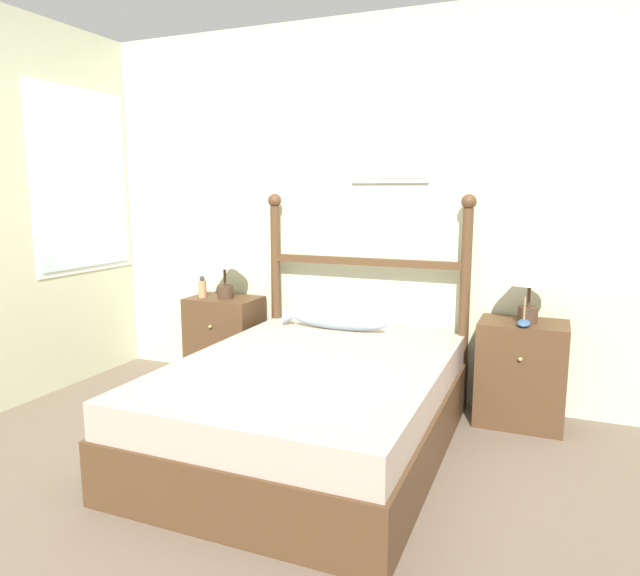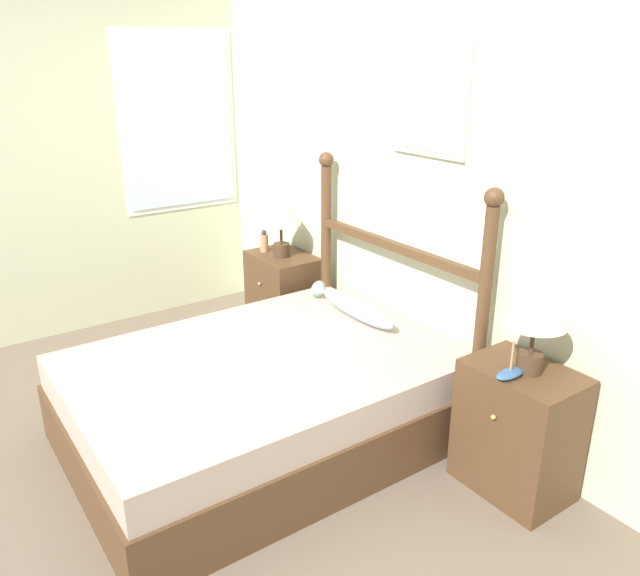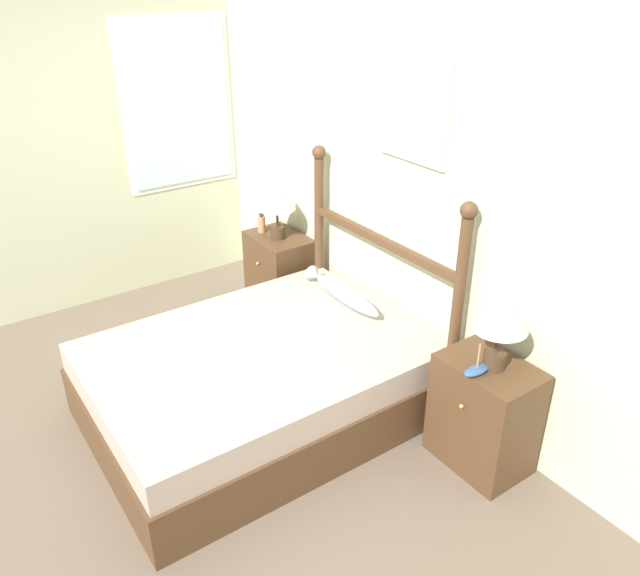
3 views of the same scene
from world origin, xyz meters
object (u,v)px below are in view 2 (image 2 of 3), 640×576
(nightstand_left, at_px, (283,297))
(model_boat, at_px, (510,373))
(fish_pillow, at_px, (353,307))
(nightstand_right, at_px, (518,430))
(bottle, at_px, (264,242))
(bed, at_px, (259,400))
(table_lamp_left, at_px, (281,214))
(table_lamp_right, at_px, (537,309))

(nightstand_left, relative_size, model_boat, 3.67)
(fish_pillow, bearing_deg, nightstand_right, 2.78)
(model_boat, relative_size, fish_pillow, 0.24)
(bottle, xyz_separation_m, model_boat, (2.23, -0.05, -0.05))
(bed, relative_size, table_lamp_left, 4.56)
(bed, xyz_separation_m, fish_pillow, (-0.15, 0.74, 0.31))
(nightstand_left, bearing_deg, table_lamp_left, -37.53)
(nightstand_left, distance_m, fish_pillow, 0.92)
(table_lamp_right, distance_m, fish_pillow, 1.27)
(bottle, distance_m, model_boat, 2.23)
(table_lamp_right, relative_size, bottle, 2.59)
(nightstand_left, height_order, fish_pillow, nightstand_left)
(table_lamp_left, height_order, table_lamp_right, same)
(nightstand_left, distance_m, table_lamp_left, 0.62)
(nightstand_left, bearing_deg, fish_pillow, -3.73)
(nightstand_right, relative_size, table_lamp_left, 1.52)
(nightstand_right, height_order, table_lamp_left, table_lamp_left)
(table_lamp_left, relative_size, table_lamp_right, 1.00)
(bed, relative_size, nightstand_left, 3.00)
(table_lamp_left, height_order, bottle, table_lamp_left)
(bed, bearing_deg, table_lamp_left, 142.44)
(table_lamp_left, height_order, model_boat, table_lamp_left)
(model_boat, bearing_deg, table_lamp_right, 82.40)
(bottle, relative_size, model_boat, 0.93)
(bottle, relative_size, fish_pillow, 0.22)
(model_boat, height_order, fish_pillow, model_boat)
(bed, bearing_deg, fish_pillow, 101.60)
(bed, bearing_deg, model_boat, 33.28)
(model_boat, bearing_deg, bed, -146.72)
(table_lamp_right, bearing_deg, nightstand_left, 179.86)
(bottle, bearing_deg, fish_pillow, 0.13)
(fish_pillow, bearing_deg, model_boat, -2.70)
(table_lamp_right, bearing_deg, model_boat, -97.60)
(bed, relative_size, fish_pillow, 2.62)
(nightstand_right, height_order, model_boat, model_boat)
(nightstand_left, bearing_deg, table_lamp_right, -0.14)
(bed, distance_m, table_lamp_left, 1.46)
(model_boat, bearing_deg, nightstand_left, 176.86)
(bed, distance_m, table_lamp_right, 1.50)
(nightstand_left, height_order, table_lamp_right, table_lamp_right)
(bed, bearing_deg, nightstand_left, 142.44)
(table_lamp_right, height_order, fish_pillow, table_lamp_right)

